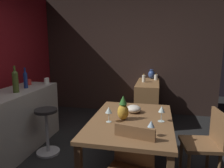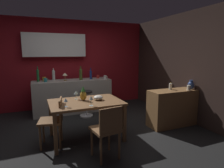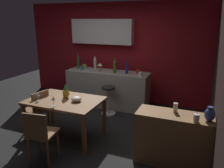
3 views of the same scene
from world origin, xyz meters
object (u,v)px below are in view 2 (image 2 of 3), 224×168
Objects in this scene: fruit_bowl at (98,98)px; wine_bottle_ruby at (39,76)px; wine_glass_left at (91,98)px; cup_teal at (45,80)px; dining_table at (86,106)px; bar_stool at (86,103)px; wine_bottle_green at (38,75)px; pillar_candle_tall at (189,88)px; wine_bottle_olive at (81,74)px; wine_bottle_clear at (54,74)px; chair_near_window at (54,119)px; cup_red at (98,77)px; cup_white at (105,77)px; wine_bottle_cobalt at (91,74)px; sideboard_cabinet at (172,108)px; pillar_candle_short at (170,86)px; wine_glass_right at (76,93)px; counter_lamp at (65,75)px; pineapple_centerpiece at (83,94)px; vase_ceramic_blue at (191,85)px; wine_glass_center at (66,100)px; chair_by_doorway at (107,129)px; cup_mustard at (44,79)px.

fruit_bowl is 0.68× the size of wine_bottle_ruby.
wine_glass_left is 2.15m from cup_teal.
bar_stool is at bearing 75.15° from dining_table.
wine_bottle_green reaches higher than pillar_candle_tall.
wine_bottle_olive reaches higher than wine_bottle_clear.
chair_near_window is 6.90× the size of cup_red.
chair_near_window is at bearing -133.80° from cup_white.
wine_bottle_cobalt is 2.60× the size of cup_red.
cup_red reaches higher than sideboard_cabinet.
wine_bottle_clear reaches higher than pillar_candle_short.
pillar_candle_tall reaches higher than wine_glass_right.
counter_lamp is at bearing -7.06° from wine_bottle_green.
fruit_bowl is 1.79m from wine_bottle_cobalt.
sideboard_cabinet is 2.13m from bar_stool.
pineapple_centerpiece reaches higher than sideboard_cabinet.
pillar_candle_tall is (2.38, -1.99, -0.18)m from counter_lamp.
wine_bottle_ruby is (-2.74, 2.07, 0.61)m from sideboard_cabinet.
cup_white reaches higher than fruit_bowl.
pillar_candle_short is (2.58, -1.74, -0.06)m from cup_teal.
pineapple_centerpiece is 1.35× the size of vase_ceramic_blue.
wine_glass_center is at bearing 166.47° from wine_glass_left.
wine_bottle_clear is (-0.24, 1.77, 0.18)m from wine_glass_right.
wine_bottle_ruby is at bearing 146.49° from vase_ceramic_blue.
wine_bottle_olive is 2.38m from pillar_candle_short.
counter_lamp reaches higher than pillar_candle_short.
wine_glass_left is 0.63× the size of pineapple_centerpiece.
wine_bottle_green is (-1.09, 0.13, 0.01)m from wine_bottle_olive.
chair_by_doorway is 6.28× the size of pillar_candle_tall.
wine_glass_left is at bearing -125.95° from fruit_bowl.
dining_table is 7.35× the size of fruit_bowl.
wine_bottle_green is at bearing 150.97° from cup_teal.
dining_table is 4.79× the size of pineapple_centerpiece.
dining_table is 11.46× the size of cup_teal.
counter_lamp is at bearing 81.32° from wine_glass_center.
cup_teal reaches higher than cup_red.
wine_bottle_green is at bearing 146.33° from pillar_candle_short.
cup_mustard reaches higher than pillar_candle_short.
wine_glass_left is 0.84× the size of counter_lamp.
counter_lamp is (-0.11, 2.07, 0.19)m from wine_glass_left.
chair_near_window is (-2.57, 0.03, 0.08)m from sideboard_cabinet.
cup_mustard reaches higher than bar_stool.
cup_teal is at bearing -130.41° from wine_bottle_clear.
counter_lamp is at bearing 140.18° from pillar_candle_tall.
sideboard_cabinet is (1.98, -0.09, -0.25)m from dining_table.
wine_glass_left is 0.44× the size of wine_bottle_green.
chair_near_window is 2.91m from pillar_candle_tall.
pillar_candle_short is (2.73, -1.98, -0.13)m from wine_bottle_ruby.
wine_bottle_cobalt is 1.39m from wine_bottle_green.
fruit_bowl is 2.11m from wine_bottle_green.
wine_bottle_clear is 0.37m from cup_teal.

